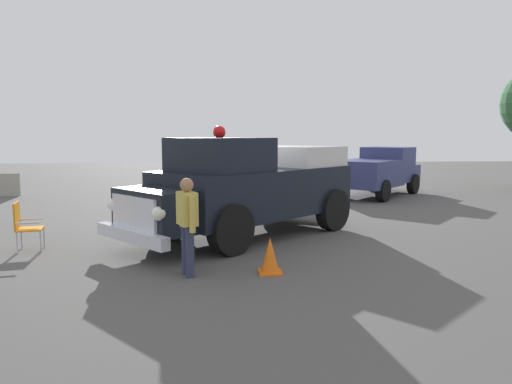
% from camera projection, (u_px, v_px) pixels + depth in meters
% --- Properties ---
extents(ground_plane, '(60.00, 60.00, 0.00)m').
position_uv_depth(ground_plane, '(236.00, 231.00, 11.94)').
color(ground_plane, '#514F4C').
extents(vintage_fire_truck, '(5.89, 5.57, 2.59)m').
position_uv_depth(vintage_fire_truck, '(249.00, 186.00, 11.15)').
color(vintage_fire_truck, black).
rests_on(vintage_fire_truck, ground).
extents(classic_hot_rod, '(3.55, 4.73, 1.46)m').
position_uv_depth(classic_hot_rod, '(275.00, 179.00, 17.70)').
color(classic_hot_rod, black).
rests_on(classic_hot_rod, ground).
extents(parked_pickup, '(4.55, 4.77, 1.90)m').
position_uv_depth(parked_pickup, '(379.00, 171.00, 18.79)').
color(parked_pickup, black).
rests_on(parked_pickup, ground).
extents(lawn_chair_near_truck, '(0.69, 0.69, 1.02)m').
position_uv_depth(lawn_chair_near_truck, '(174.00, 181.00, 18.70)').
color(lawn_chair_near_truck, '#B7BABF').
rests_on(lawn_chair_near_truck, ground).
extents(lawn_chair_by_car, '(0.58, 0.59, 1.02)m').
position_uv_depth(lawn_chair_by_car, '(24.00, 223.00, 9.78)').
color(lawn_chair_by_car, '#B7BABF').
rests_on(lawn_chair_by_car, ground).
extents(lawn_chair_spare, '(0.69, 0.69, 1.02)m').
position_uv_depth(lawn_chair_spare, '(227.00, 192.00, 15.13)').
color(lawn_chair_spare, '#B7BABF').
rests_on(lawn_chair_spare, ground).
extents(spectator_seated, '(0.65, 0.63, 1.29)m').
position_uv_depth(spectator_seated, '(176.00, 178.00, 18.62)').
color(spectator_seated, '#383842').
rests_on(spectator_seated, ground).
extents(spectator_standing, '(0.40, 0.63, 1.68)m').
position_uv_depth(spectator_standing, '(187.00, 220.00, 8.00)').
color(spectator_standing, '#2D334C').
rests_on(spectator_standing, ground).
extents(traffic_cone, '(0.40, 0.40, 0.64)m').
position_uv_depth(traffic_cone, '(270.00, 256.00, 8.23)').
color(traffic_cone, orange).
rests_on(traffic_cone, ground).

